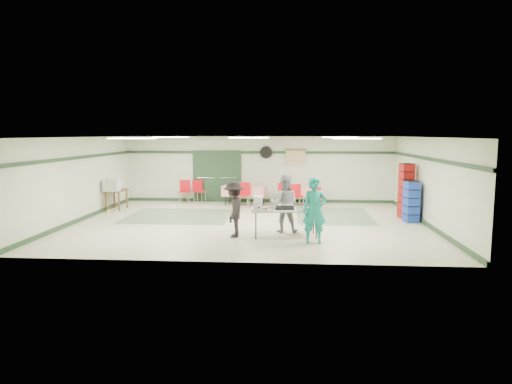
# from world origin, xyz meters

# --- Properties ---
(floor) EXTENTS (11.00, 11.00, 0.00)m
(floor) POSITION_xyz_m (0.00, 0.00, 0.00)
(floor) COLOR #BCB597
(floor) RESTS_ON ground
(ceiling) EXTENTS (11.00, 11.00, 0.00)m
(ceiling) POSITION_xyz_m (0.00, 0.00, 2.70)
(ceiling) COLOR white
(ceiling) RESTS_ON wall_back
(wall_back) EXTENTS (11.00, 0.00, 11.00)m
(wall_back) POSITION_xyz_m (0.00, 4.50, 1.35)
(wall_back) COLOR #B7BDA1
(wall_back) RESTS_ON floor
(wall_front) EXTENTS (11.00, 0.00, 11.00)m
(wall_front) POSITION_xyz_m (0.00, -4.50, 1.35)
(wall_front) COLOR #B7BDA1
(wall_front) RESTS_ON floor
(wall_left) EXTENTS (0.00, 9.00, 9.00)m
(wall_left) POSITION_xyz_m (-5.50, 0.00, 1.35)
(wall_left) COLOR #B7BDA1
(wall_left) RESTS_ON floor
(wall_right) EXTENTS (0.00, 9.00, 9.00)m
(wall_right) POSITION_xyz_m (5.50, 0.00, 1.35)
(wall_right) COLOR #B7BDA1
(wall_right) RESTS_ON floor
(trim_back) EXTENTS (11.00, 0.06, 0.10)m
(trim_back) POSITION_xyz_m (0.00, 4.47, 2.05)
(trim_back) COLOR #1F3921
(trim_back) RESTS_ON wall_back
(baseboard_back) EXTENTS (11.00, 0.06, 0.12)m
(baseboard_back) POSITION_xyz_m (0.00, 4.47, 0.06)
(baseboard_back) COLOR #1F3921
(baseboard_back) RESTS_ON floor
(trim_left) EXTENTS (0.06, 9.00, 0.10)m
(trim_left) POSITION_xyz_m (-5.47, 0.00, 2.05)
(trim_left) COLOR #1F3921
(trim_left) RESTS_ON wall_back
(baseboard_left) EXTENTS (0.06, 9.00, 0.12)m
(baseboard_left) POSITION_xyz_m (-5.47, 0.00, 0.06)
(baseboard_left) COLOR #1F3921
(baseboard_left) RESTS_ON floor
(trim_right) EXTENTS (0.06, 9.00, 0.10)m
(trim_right) POSITION_xyz_m (5.47, 0.00, 2.05)
(trim_right) COLOR #1F3921
(trim_right) RESTS_ON wall_back
(baseboard_right) EXTENTS (0.06, 9.00, 0.12)m
(baseboard_right) POSITION_xyz_m (5.47, 0.00, 0.06)
(baseboard_right) COLOR #1F3921
(baseboard_right) RESTS_ON floor
(green_patch_a) EXTENTS (3.50, 3.00, 0.01)m
(green_patch_a) POSITION_xyz_m (-2.50, 1.00, 0.00)
(green_patch_a) COLOR #5A7858
(green_patch_a) RESTS_ON floor
(green_patch_b) EXTENTS (2.50, 3.50, 0.01)m
(green_patch_b) POSITION_xyz_m (2.80, 1.50, 0.00)
(green_patch_b) COLOR #5A7858
(green_patch_b) RESTS_ON floor
(double_door_left) EXTENTS (0.90, 0.06, 2.10)m
(double_door_left) POSITION_xyz_m (-2.20, 4.44, 1.05)
(double_door_left) COLOR gray
(double_door_left) RESTS_ON floor
(double_door_right) EXTENTS (0.90, 0.06, 2.10)m
(double_door_right) POSITION_xyz_m (-1.25, 4.44, 1.05)
(double_door_right) COLOR gray
(double_door_right) RESTS_ON floor
(door_frame) EXTENTS (2.00, 0.03, 2.15)m
(door_frame) POSITION_xyz_m (-1.73, 4.42, 1.05)
(door_frame) COLOR #1F3921
(door_frame) RESTS_ON floor
(wall_fan) EXTENTS (0.50, 0.10, 0.50)m
(wall_fan) POSITION_xyz_m (0.30, 4.44, 2.05)
(wall_fan) COLOR black
(wall_fan) RESTS_ON wall_back
(scroll_banner) EXTENTS (0.80, 0.02, 0.60)m
(scroll_banner) POSITION_xyz_m (1.50, 4.44, 1.85)
(scroll_banner) COLOR tan
(scroll_banner) RESTS_ON wall_back
(serving_table) EXTENTS (1.93, 0.89, 0.76)m
(serving_table) POSITION_xyz_m (1.16, -1.86, 0.72)
(serving_table) COLOR #ADADA8
(serving_table) RESTS_ON floor
(sheet_tray_right) EXTENTS (0.58, 0.46, 0.02)m
(sheet_tray_right) POSITION_xyz_m (1.75, -1.95, 0.77)
(sheet_tray_right) COLOR silver
(sheet_tray_right) RESTS_ON serving_table
(sheet_tray_mid) EXTENTS (0.63, 0.49, 0.02)m
(sheet_tray_mid) POSITION_xyz_m (1.03, -1.71, 0.77)
(sheet_tray_mid) COLOR silver
(sheet_tray_mid) RESTS_ON serving_table
(sheet_tray_left) EXTENTS (0.63, 0.50, 0.02)m
(sheet_tray_left) POSITION_xyz_m (0.55, -2.03, 0.77)
(sheet_tray_left) COLOR silver
(sheet_tray_left) RESTS_ON serving_table
(baking_pan) EXTENTS (0.53, 0.35, 0.08)m
(baking_pan) POSITION_xyz_m (1.14, -1.91, 0.80)
(baking_pan) COLOR black
(baking_pan) RESTS_ON serving_table
(foam_box_stack) EXTENTS (0.26, 0.24, 0.34)m
(foam_box_stack) POSITION_xyz_m (0.40, -1.78, 0.93)
(foam_box_stack) COLOR white
(foam_box_stack) RESTS_ON serving_table
(volunteer_teal) EXTENTS (0.64, 0.44, 1.70)m
(volunteer_teal) POSITION_xyz_m (1.91, -2.58, 0.85)
(volunteer_teal) COLOR #148B80
(volunteer_teal) RESTS_ON floor
(volunteer_grey) EXTENTS (0.81, 0.63, 1.65)m
(volunteer_grey) POSITION_xyz_m (1.12, -1.27, 0.82)
(volunteer_grey) COLOR gray
(volunteer_grey) RESTS_ON floor
(volunteer_dark) EXTENTS (0.58, 1.00, 1.53)m
(volunteer_dark) POSITION_xyz_m (-0.24, -2.03, 0.77)
(volunteer_dark) COLOR black
(volunteer_dark) RESTS_ON floor
(dining_table_a) EXTENTS (1.72, 0.78, 0.77)m
(dining_table_a) POSITION_xyz_m (1.69, 3.65, 0.57)
(dining_table_a) COLOR red
(dining_table_a) RESTS_ON floor
(dining_table_b) EXTENTS (1.79, 1.02, 0.77)m
(dining_table_b) POSITION_xyz_m (-0.51, 3.65, 0.57)
(dining_table_b) COLOR red
(dining_table_b) RESTS_ON floor
(chair_a) EXTENTS (0.55, 0.55, 0.90)m
(chair_a) POSITION_xyz_m (1.54, 3.08, 0.55)
(chair_a) COLOR red
(chair_a) RESTS_ON floor
(chair_b) EXTENTS (0.44, 0.44, 0.94)m
(chair_b) POSITION_xyz_m (1.04, 3.09, 0.58)
(chair_b) COLOR red
(chair_b) RESTS_ON floor
(chair_c) EXTENTS (0.44, 0.44, 0.79)m
(chair_c) POSITION_xyz_m (2.31, 3.07, 0.48)
(chair_c) COLOR red
(chair_c) RESTS_ON floor
(chair_d) EXTENTS (0.48, 0.48, 0.94)m
(chair_d) POSITION_xyz_m (-0.47, 3.09, 0.58)
(chair_d) COLOR red
(chair_d) RESTS_ON floor
(chair_loose_a) EXTENTS (0.60, 0.60, 0.93)m
(chair_loose_a) POSITION_xyz_m (-2.44, 4.07, 0.57)
(chair_loose_a) COLOR red
(chair_loose_a) RESTS_ON floor
(chair_loose_b) EXTENTS (0.44, 0.44, 0.93)m
(chair_loose_b) POSITION_xyz_m (-2.99, 3.94, 0.57)
(chair_loose_b) COLOR red
(chair_loose_b) RESTS_ON floor
(crate_stack_blue_a) EXTENTS (0.39, 0.39, 1.23)m
(crate_stack_blue_a) POSITION_xyz_m (5.15, 0.69, 0.61)
(crate_stack_blue_a) COLOR #1B3DA7
(crate_stack_blue_a) RESTS_ON floor
(crate_stack_red) EXTENTS (0.48, 0.48, 1.83)m
(crate_stack_red) POSITION_xyz_m (5.15, 1.23, 0.92)
(crate_stack_red) COLOR maroon
(crate_stack_red) RESTS_ON floor
(crate_stack_blue_b) EXTENTS (0.47, 0.47, 1.32)m
(crate_stack_blue_b) POSITION_xyz_m (5.15, 0.49, 0.66)
(crate_stack_blue_b) COLOR #1B3DA7
(crate_stack_blue_b) RESTS_ON floor
(printer_table) EXTENTS (0.63, 0.96, 0.74)m
(printer_table) POSITION_xyz_m (-5.15, 2.16, 0.65)
(printer_table) COLOR brown
(printer_table) RESTS_ON floor
(office_printer) EXTENTS (0.56, 0.49, 0.42)m
(office_printer) POSITION_xyz_m (-5.15, 1.76, 0.96)
(office_printer) COLOR #B0AFAB
(office_printer) RESTS_ON printer_table
(broom) EXTENTS (0.07, 0.20, 1.21)m
(broom) POSITION_xyz_m (-5.23, 1.60, 0.63)
(broom) COLOR brown
(broom) RESTS_ON floor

